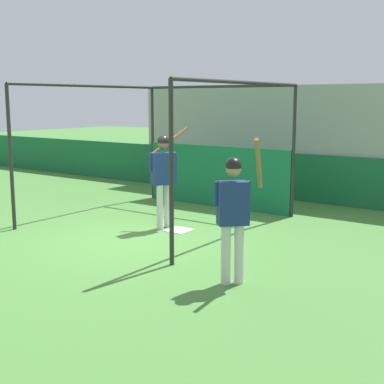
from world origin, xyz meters
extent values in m
plane|color=#477F38|center=(0.00, 0.00, 0.00)|extent=(60.00, 60.00, 0.00)
cube|color=#196038|center=(0.00, 5.16, 0.58)|extent=(24.00, 0.12, 1.15)
cube|color=#9E9E99|center=(0.00, 6.82, 1.40)|extent=(8.15, 3.20, 2.80)
cube|color=#1E6B3D|center=(-3.30, 5.62, 1.20)|extent=(0.45, 0.40, 0.10)
cube|color=#1E6B3D|center=(-3.30, 5.80, 1.43)|extent=(0.45, 0.06, 0.40)
cube|color=#1E6B3D|center=(-2.75, 5.62, 1.20)|extent=(0.45, 0.40, 0.10)
cube|color=#1E6B3D|center=(-2.75, 5.80, 1.43)|extent=(0.45, 0.06, 0.40)
cube|color=#1E6B3D|center=(-2.20, 5.62, 1.20)|extent=(0.45, 0.40, 0.10)
cube|color=#1E6B3D|center=(-2.20, 5.80, 1.43)|extent=(0.45, 0.06, 0.40)
cube|color=#1E6B3D|center=(-1.65, 5.62, 1.20)|extent=(0.45, 0.40, 0.10)
cube|color=#1E6B3D|center=(-1.65, 5.80, 1.43)|extent=(0.45, 0.06, 0.40)
cube|color=#1E6B3D|center=(-1.10, 5.62, 1.20)|extent=(0.45, 0.40, 0.10)
cube|color=#1E6B3D|center=(-1.10, 5.80, 1.43)|extent=(0.45, 0.06, 0.40)
cube|color=#1E6B3D|center=(-0.55, 5.62, 1.20)|extent=(0.45, 0.40, 0.10)
cube|color=#1E6B3D|center=(-0.55, 5.80, 1.43)|extent=(0.45, 0.06, 0.40)
cube|color=#1E6B3D|center=(0.00, 5.62, 1.20)|extent=(0.45, 0.40, 0.10)
cube|color=#1E6B3D|center=(0.00, 5.80, 1.43)|extent=(0.45, 0.06, 0.40)
cube|color=#1E6B3D|center=(0.55, 5.62, 1.20)|extent=(0.45, 0.40, 0.10)
cube|color=#1E6B3D|center=(0.55, 5.80, 1.43)|extent=(0.45, 0.06, 0.40)
cube|color=#1E6B3D|center=(1.10, 5.62, 1.20)|extent=(0.45, 0.40, 0.10)
cube|color=#1E6B3D|center=(1.10, 5.80, 1.43)|extent=(0.45, 0.06, 0.40)
cube|color=#1E6B3D|center=(1.65, 5.62, 1.20)|extent=(0.45, 0.40, 0.10)
cube|color=#1E6B3D|center=(1.65, 5.80, 1.43)|extent=(0.45, 0.06, 0.40)
cube|color=#1E6B3D|center=(2.20, 5.62, 1.20)|extent=(0.45, 0.40, 0.10)
cube|color=#1E6B3D|center=(2.20, 5.80, 1.43)|extent=(0.45, 0.06, 0.40)
cube|color=#1E6B3D|center=(-3.30, 6.42, 1.60)|extent=(0.45, 0.40, 0.10)
cube|color=#1E6B3D|center=(-3.30, 6.60, 1.83)|extent=(0.45, 0.06, 0.40)
cube|color=#1E6B3D|center=(-2.75, 6.42, 1.60)|extent=(0.45, 0.40, 0.10)
cube|color=#1E6B3D|center=(-2.75, 6.60, 1.83)|extent=(0.45, 0.06, 0.40)
cube|color=#1E6B3D|center=(-2.20, 6.42, 1.60)|extent=(0.45, 0.40, 0.10)
cube|color=#1E6B3D|center=(-2.20, 6.60, 1.83)|extent=(0.45, 0.06, 0.40)
cube|color=#1E6B3D|center=(-1.65, 6.42, 1.60)|extent=(0.45, 0.40, 0.10)
cube|color=#1E6B3D|center=(-1.65, 6.60, 1.83)|extent=(0.45, 0.06, 0.40)
cube|color=#1E6B3D|center=(-1.10, 6.42, 1.60)|extent=(0.45, 0.40, 0.10)
cube|color=#1E6B3D|center=(-1.10, 6.60, 1.83)|extent=(0.45, 0.06, 0.40)
cube|color=#1E6B3D|center=(-0.55, 6.42, 1.60)|extent=(0.45, 0.40, 0.10)
cube|color=#1E6B3D|center=(-0.55, 6.60, 1.83)|extent=(0.45, 0.06, 0.40)
cube|color=#1E6B3D|center=(0.00, 6.42, 1.60)|extent=(0.45, 0.40, 0.10)
cube|color=#1E6B3D|center=(0.00, 6.60, 1.83)|extent=(0.45, 0.06, 0.40)
cube|color=#1E6B3D|center=(0.55, 6.42, 1.60)|extent=(0.45, 0.40, 0.10)
cube|color=#1E6B3D|center=(0.55, 6.60, 1.83)|extent=(0.45, 0.06, 0.40)
cube|color=#1E6B3D|center=(1.10, 6.42, 1.60)|extent=(0.45, 0.40, 0.10)
cube|color=#1E6B3D|center=(1.10, 6.60, 1.83)|extent=(0.45, 0.06, 0.40)
cube|color=#1E6B3D|center=(1.65, 6.42, 1.60)|extent=(0.45, 0.40, 0.10)
cube|color=#1E6B3D|center=(1.65, 6.60, 1.83)|extent=(0.45, 0.06, 0.40)
cube|color=#1E6B3D|center=(2.20, 6.42, 1.60)|extent=(0.45, 0.40, 0.10)
cube|color=#1E6B3D|center=(2.20, 6.60, 1.83)|extent=(0.45, 0.06, 0.40)
cube|color=#1E6B3D|center=(-3.30, 7.22, 2.00)|extent=(0.45, 0.40, 0.10)
cube|color=#1E6B3D|center=(-3.30, 7.40, 2.23)|extent=(0.45, 0.06, 0.40)
cube|color=#1E6B3D|center=(-2.75, 7.22, 2.00)|extent=(0.45, 0.40, 0.10)
cube|color=#1E6B3D|center=(-2.75, 7.40, 2.23)|extent=(0.45, 0.06, 0.40)
cube|color=#1E6B3D|center=(-2.20, 7.22, 2.00)|extent=(0.45, 0.40, 0.10)
cube|color=#1E6B3D|center=(-2.20, 7.40, 2.23)|extent=(0.45, 0.06, 0.40)
cube|color=#1E6B3D|center=(-1.65, 7.22, 2.00)|extent=(0.45, 0.40, 0.10)
cube|color=#1E6B3D|center=(-1.65, 7.40, 2.23)|extent=(0.45, 0.06, 0.40)
cube|color=#1E6B3D|center=(-1.10, 7.22, 2.00)|extent=(0.45, 0.40, 0.10)
cube|color=#1E6B3D|center=(-1.10, 7.40, 2.23)|extent=(0.45, 0.06, 0.40)
cube|color=#1E6B3D|center=(-0.55, 7.22, 2.00)|extent=(0.45, 0.40, 0.10)
cube|color=#1E6B3D|center=(-0.55, 7.40, 2.23)|extent=(0.45, 0.06, 0.40)
cube|color=#1E6B3D|center=(0.00, 7.22, 2.00)|extent=(0.45, 0.40, 0.10)
cube|color=#1E6B3D|center=(0.00, 7.40, 2.23)|extent=(0.45, 0.06, 0.40)
cube|color=#1E6B3D|center=(0.55, 7.22, 2.00)|extent=(0.45, 0.40, 0.10)
cube|color=#1E6B3D|center=(0.55, 7.40, 2.23)|extent=(0.45, 0.06, 0.40)
cube|color=#1E6B3D|center=(1.10, 7.22, 2.00)|extent=(0.45, 0.40, 0.10)
cube|color=#1E6B3D|center=(1.10, 7.40, 2.23)|extent=(0.45, 0.06, 0.40)
cube|color=#1E6B3D|center=(1.65, 7.22, 2.00)|extent=(0.45, 0.40, 0.10)
cube|color=#1E6B3D|center=(1.65, 7.40, 2.23)|extent=(0.45, 0.06, 0.40)
cube|color=#1E6B3D|center=(-3.30, 8.02, 2.40)|extent=(0.45, 0.40, 0.10)
cube|color=#1E6B3D|center=(-3.30, 8.20, 2.63)|extent=(0.45, 0.06, 0.40)
cube|color=#1E6B3D|center=(-2.75, 8.02, 2.40)|extent=(0.45, 0.40, 0.10)
cube|color=#1E6B3D|center=(-2.75, 8.20, 2.63)|extent=(0.45, 0.06, 0.40)
cube|color=#1E6B3D|center=(-2.20, 8.02, 2.40)|extent=(0.45, 0.40, 0.10)
cube|color=#1E6B3D|center=(-2.20, 8.20, 2.63)|extent=(0.45, 0.06, 0.40)
cube|color=#1E6B3D|center=(-1.65, 8.02, 2.40)|extent=(0.45, 0.40, 0.10)
cube|color=#1E6B3D|center=(-1.65, 8.20, 2.63)|extent=(0.45, 0.06, 0.40)
cube|color=#1E6B3D|center=(-1.10, 8.02, 2.40)|extent=(0.45, 0.40, 0.10)
cube|color=#1E6B3D|center=(-1.10, 8.20, 2.63)|extent=(0.45, 0.06, 0.40)
cube|color=#1E6B3D|center=(-0.55, 8.02, 2.40)|extent=(0.45, 0.40, 0.10)
cube|color=#1E6B3D|center=(-0.55, 8.20, 2.63)|extent=(0.45, 0.06, 0.40)
cube|color=#1E6B3D|center=(0.00, 8.02, 2.40)|extent=(0.45, 0.40, 0.10)
cube|color=#1E6B3D|center=(0.00, 8.20, 2.63)|extent=(0.45, 0.06, 0.40)
cube|color=#1E6B3D|center=(0.55, 8.02, 2.40)|extent=(0.45, 0.40, 0.10)
cube|color=#1E6B3D|center=(0.55, 8.20, 2.63)|extent=(0.45, 0.06, 0.40)
cube|color=#1E6B3D|center=(1.10, 8.02, 2.40)|extent=(0.45, 0.40, 0.10)
cube|color=#1E6B3D|center=(1.10, 8.20, 2.63)|extent=(0.45, 0.06, 0.40)
cube|color=#1E6B3D|center=(1.65, 8.02, 2.40)|extent=(0.45, 0.40, 0.10)
cube|color=#1E6B3D|center=(1.65, 8.20, 2.63)|extent=(0.45, 0.06, 0.40)
cylinder|color=#282828|center=(-2.38, -0.76, 1.37)|extent=(0.07, 0.07, 2.74)
cylinder|color=#282828|center=(1.43, -0.76, 1.37)|extent=(0.07, 0.07, 2.74)
cylinder|color=#282828|center=(-2.38, 3.38, 1.37)|extent=(0.07, 0.07, 2.74)
cylinder|color=#282828|center=(1.43, 3.38, 1.37)|extent=(0.07, 0.07, 2.74)
cylinder|color=#282828|center=(-2.38, 1.31, 2.74)|extent=(0.06, 4.13, 0.06)
cylinder|color=#282828|center=(1.43, 1.31, 2.74)|extent=(0.06, 4.13, 0.06)
cylinder|color=#282828|center=(-0.48, 3.38, 2.74)|extent=(3.81, 0.06, 0.06)
cube|color=#14663D|center=(-0.48, 3.36, 0.70)|extent=(3.74, 0.03, 1.41)
cube|color=white|center=(0.23, 1.00, 0.01)|extent=(0.44, 0.44, 0.02)
cylinder|color=silver|center=(-0.12, 0.88, 0.43)|extent=(0.18, 0.18, 0.86)
cylinder|color=silver|center=(-0.13, 1.12, 0.43)|extent=(0.18, 0.18, 0.86)
cube|color=navy|center=(-0.12, 1.00, 1.16)|extent=(0.41, 0.51, 0.61)
sphere|color=brown|center=(-0.12, 1.00, 1.63)|extent=(0.21, 0.21, 0.21)
sphere|color=black|center=(-0.12, 1.00, 1.68)|extent=(0.22, 0.22, 0.22)
cylinder|color=navy|center=(-0.28, 0.80, 1.29)|extent=(0.09, 0.09, 0.33)
cylinder|color=navy|center=(-0.04, 1.23, 1.29)|extent=(0.09, 0.09, 0.33)
cylinder|color=brown|center=(-0.26, 1.37, 1.66)|extent=(0.51, 0.61, 0.54)
sphere|color=brown|center=(0.02, 1.16, 1.41)|extent=(0.08, 0.08, 0.08)
cylinder|color=silver|center=(2.54, -1.01, 0.41)|extent=(0.18, 0.18, 0.82)
cylinder|color=silver|center=(2.66, -0.88, 0.41)|extent=(0.18, 0.18, 0.82)
cube|color=navy|center=(2.60, -0.94, 1.11)|extent=(0.44, 0.44, 0.58)
sphere|color=#A37556|center=(2.60, -0.94, 1.56)|extent=(0.20, 0.20, 0.20)
sphere|color=black|center=(2.60, -0.94, 1.60)|extent=(0.21, 0.21, 0.21)
cylinder|color=navy|center=(2.43, -1.07, 1.24)|extent=(0.10, 0.10, 0.32)
cylinder|color=navy|center=(2.72, -0.76, 1.24)|extent=(0.10, 0.10, 0.32)
cylinder|color=brown|center=(2.84, -0.70, 1.62)|extent=(0.25, 0.51, 0.72)
sphere|color=brown|center=(2.61, -0.79, 1.27)|extent=(0.08, 0.08, 0.08)
camera|label=1|loc=(6.19, -6.85, 2.44)|focal=50.00mm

